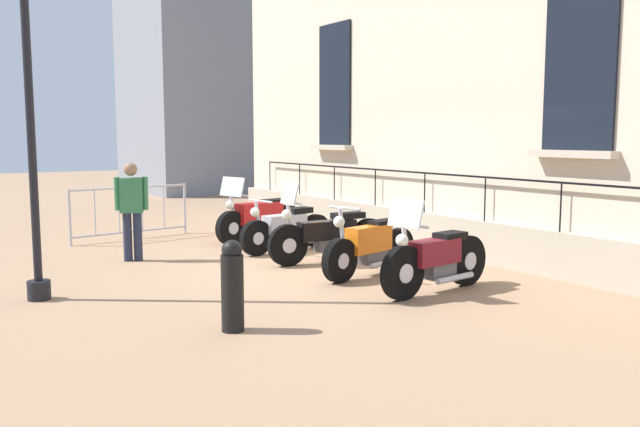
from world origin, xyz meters
TOP-DOWN VIEW (x-y plane):
  - ground_plane at (0.00, 0.00)m, footprint 60.00×60.00m
  - building_facade at (-2.67, 0.00)m, footprint 0.82×13.50m
  - motorcycle_red at (-0.30, -2.52)m, footprint 2.07×0.82m
  - motorcycle_silver at (-0.14, -1.21)m, footprint 1.93×0.65m
  - motorcycle_black at (-0.23, -0.01)m, footprint 2.17×0.56m
  - motorcycle_orange at (-0.17, 1.17)m, footprint 1.97×0.72m
  - motorcycle_maroon at (-0.22, 2.49)m, footprint 1.96×0.63m
  - lamppost at (4.18, 0.08)m, footprint 0.31×0.31m
  - crowd_barrier at (1.74, -4.06)m, footprint 2.42×0.39m
  - bollard at (2.73, 2.60)m, footprint 0.24×0.24m
  - pedestrian_standing at (2.40, -1.82)m, footprint 0.50×0.33m
  - distant_building at (-4.01, -14.57)m, footprint 4.35×5.35m

SIDE VIEW (x-z plane):
  - ground_plane at x=0.00m, z-range 0.00..0.00m
  - motorcycle_silver at x=-0.14m, z-range -0.08..0.87m
  - motorcycle_orange at x=-0.17m, z-range -0.11..0.94m
  - motorcycle_black at x=-0.23m, z-range -0.23..1.09m
  - motorcycle_maroon at x=-0.22m, z-range -0.19..1.07m
  - motorcycle_red at x=-0.30m, z-range -0.18..1.09m
  - bollard at x=2.73m, z-range 0.00..0.97m
  - crowd_barrier at x=1.74m, z-range 0.04..1.09m
  - pedestrian_standing at x=2.40m, z-range 0.10..1.70m
  - lamppost at x=4.18m, z-range 0.21..5.40m
  - building_facade at x=-2.67m, z-range -0.11..7.95m
  - distant_building at x=-4.01m, z-range 0.00..10.06m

